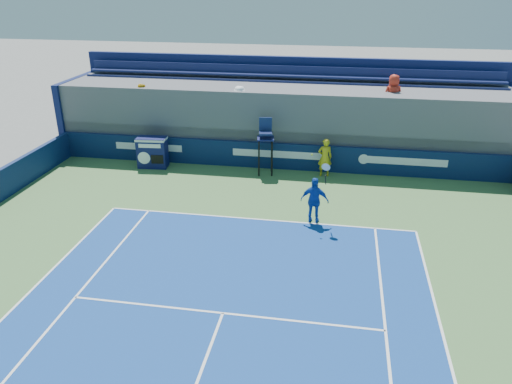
% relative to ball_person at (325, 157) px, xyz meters
% --- Properties ---
extents(ball_person, '(0.67, 0.50, 1.68)m').
position_rel_ball_person_xyz_m(ball_person, '(0.00, 0.00, 0.00)').
color(ball_person, gold).
rests_on(ball_person, apron).
extents(back_hoarding, '(20.40, 0.21, 1.20)m').
position_rel_ball_person_xyz_m(back_hoarding, '(-2.14, 0.54, -0.25)').
color(back_hoarding, '#0B1A41').
rests_on(back_hoarding, ground).
extents(match_clock, '(1.38, 0.83, 1.40)m').
position_rel_ball_person_xyz_m(match_clock, '(-7.72, -0.20, -0.11)').
color(match_clock, '#0E1347').
rests_on(match_clock, ground).
extents(umpire_chair, '(0.81, 0.81, 2.48)m').
position_rel_ball_person_xyz_m(umpire_chair, '(-2.57, -0.15, 0.68)').
color(umpire_chair, black).
rests_on(umpire_chair, ground).
extents(tennis_player, '(1.01, 0.51, 2.57)m').
position_rel_ball_person_xyz_m(tennis_player, '(-0.15, -4.54, 0.00)').
color(tennis_player, '#1545B1').
rests_on(tennis_player, apron).
extents(stadium_seating, '(21.00, 4.05, 4.40)m').
position_rel_ball_person_xyz_m(stadium_seating, '(-2.15, 2.59, 0.98)').
color(stadium_seating, '#515156').
rests_on(stadium_seating, ground).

